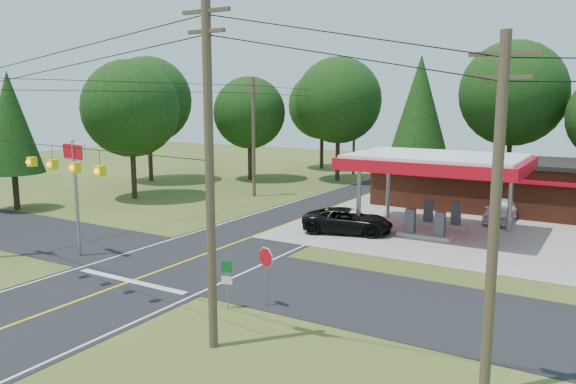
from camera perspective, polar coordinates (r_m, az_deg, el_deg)
The scene contains 17 objects.
ground at distance 29.36m, azimuth -10.53°, elevation -7.01°, with size 120.00×120.00×0.00m, color #3C4F1C.
main_highway at distance 29.36m, azimuth -10.53°, elevation -6.99°, with size 8.00×120.00×0.02m, color black.
cross_road at distance 29.36m, azimuth -10.53°, elevation -6.98°, with size 70.00×7.00×0.02m, color black.
lane_center_yellow at distance 29.36m, azimuth -10.53°, elevation -6.96°, with size 0.15×110.00×0.00m, color yellow.
gas_canopy at distance 35.57m, azimuth 14.82°, elevation 2.74°, with size 10.60×7.40×4.88m.
convenience_store at distance 45.26m, azimuth 19.49°, elevation 0.90°, with size 16.40×7.55×3.80m.
utility_pole_near_right at distance 18.13m, azimuth -7.97°, elevation 2.09°, with size 1.80×0.30×11.50m.
utility_pole_far_left at distance 47.40m, azimuth -3.51°, elevation 5.79°, with size 1.80×0.30×10.00m.
utility_pole_right_b at distance 16.01m, azimuth 20.28°, elevation -2.14°, with size 1.80×0.30×10.00m.
utility_pole_north at distance 61.52m, azimuth 6.73°, elevation 6.17°, with size 0.30×0.30×9.50m.
overhead_beacons at distance 24.93m, azimuth -21.91°, elevation 4.09°, with size 17.04×2.04×1.03m.
treeline_backdrop at distance 48.44m, azimuth 9.33°, elevation 8.47°, with size 70.27×51.59×13.30m.
suv_car at distance 34.93m, azimuth 6.07°, elevation -2.94°, with size 5.53×5.53×1.54m, color black.
sedan_car at distance 40.50m, azimuth 20.80°, elevation -1.76°, with size 4.61×4.61×1.57m, color white.
big_stop_sign at distance 31.05m, azimuth -20.86°, elevation 1.90°, with size 2.25×0.54×6.14m.
octagonal_stop_sign at distance 22.43m, azimuth -2.28°, elevation -7.14°, with size 0.82×0.31×2.47m.
route_sign_post at distance 22.50m, azimuth -6.22°, elevation -8.48°, with size 0.46×0.14×2.25m.
Camera 1 is at (18.84, -20.95, 8.27)m, focal length 35.00 mm.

